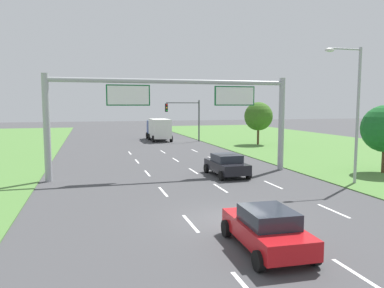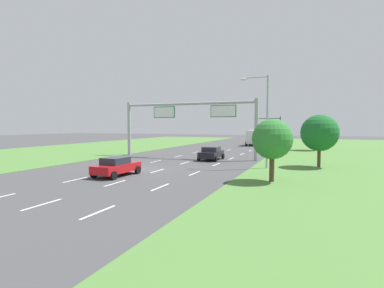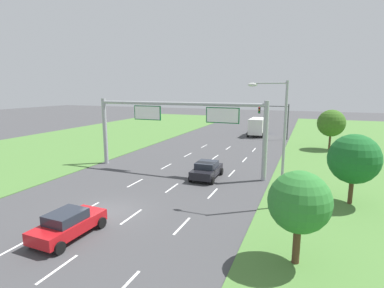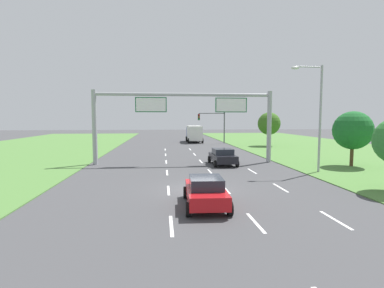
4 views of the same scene
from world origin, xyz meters
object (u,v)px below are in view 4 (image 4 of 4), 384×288
object	(u,v)px
street_lamp	(316,109)
roadside_tree_far	(269,124)
car_near_red	(223,156)
traffic_light_mast	(213,121)
sign_gantry	(186,113)
box_truck	(194,133)
roadside_tree_mid	(353,130)
car_lead_silver	(206,191)

from	to	relation	value
street_lamp	roadside_tree_far	world-z (taller)	street_lamp
car_near_red	traffic_light_mast	xyz separation A→B (m)	(3.24, 24.30, 3.08)
sign_gantry	box_truck	bearing A→B (deg)	82.37
box_truck	roadside_tree_mid	bearing A→B (deg)	-69.22
street_lamp	roadside_tree_far	bearing A→B (deg)	78.84
car_lead_silver	roadside_tree_mid	bearing A→B (deg)	38.29
car_near_red	sign_gantry	distance (m)	5.44
box_truck	roadside_tree_mid	distance (m)	31.63
traffic_light_mast	roadside_tree_far	xyz separation A→B (m)	(7.76, -6.24, -0.32)
car_near_red	traffic_light_mast	bearing A→B (deg)	80.99
sign_gantry	street_lamp	xyz separation A→B (m)	(9.87, -5.91, 0.19)
car_near_red	roadside_tree_far	size ratio (longest dim) A/B	0.79
sign_gantry	traffic_light_mast	size ratio (longest dim) A/B	3.08
car_near_red	sign_gantry	size ratio (longest dim) A/B	0.24
roadside_tree_mid	roadside_tree_far	size ratio (longest dim) A/B	0.94
roadside_tree_far	sign_gantry	bearing A→B (deg)	-130.47
car_lead_silver	sign_gantry	world-z (taller)	sign_gantry
box_truck	sign_gantry	bearing A→B (deg)	-97.64
roadside_tree_far	street_lamp	bearing A→B (deg)	-101.16
roadside_tree_mid	roadside_tree_far	world-z (taller)	roadside_tree_far
sign_gantry	traffic_light_mast	bearing A→B (deg)	74.05
traffic_light_mast	roadside_tree_far	distance (m)	9.97
sign_gantry	traffic_light_mast	world-z (taller)	sign_gantry
car_near_red	box_truck	size ratio (longest dim) A/B	0.59
street_lamp	roadside_tree_far	xyz separation A→B (m)	(4.49, 22.74, -1.53)
sign_gantry	roadside_tree_mid	world-z (taller)	sign_gantry
roadside_tree_far	car_lead_silver	bearing A→B (deg)	-114.95
traffic_light_mast	roadside_tree_far	size ratio (longest dim) A/B	1.05
street_lamp	roadside_tree_mid	world-z (taller)	street_lamp
box_truck	sign_gantry	size ratio (longest dim) A/B	0.41
car_near_red	roadside_tree_mid	size ratio (longest dim) A/B	0.84
car_lead_silver	sign_gantry	xyz separation A→B (m)	(0.14, 14.34, 4.13)
sign_gantry	street_lamp	size ratio (longest dim) A/B	2.03
car_lead_silver	roadside_tree_mid	distance (m)	18.58
traffic_light_mast	roadside_tree_mid	world-z (taller)	traffic_light_mast
box_truck	street_lamp	bearing A→B (deg)	-78.74
car_lead_silver	roadside_tree_mid	xyz separation A→B (m)	(14.85, 10.89, 2.51)
car_near_red	car_lead_silver	bearing A→B (deg)	-106.35
roadside_tree_mid	roadside_tree_far	bearing A→B (deg)	90.97
box_truck	roadside_tree_far	xyz separation A→B (m)	(10.87, -9.25, 1.90)
car_near_red	sign_gantry	xyz separation A→B (m)	(-3.35, 1.23, 4.10)
car_lead_silver	roadside_tree_far	xyz separation A→B (m)	(14.50, 31.17, 2.79)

